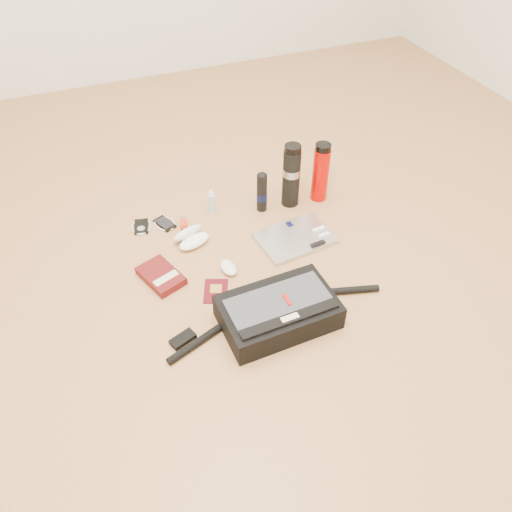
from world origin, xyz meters
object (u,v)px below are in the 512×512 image
Objects in this scene: laptop at (296,238)px; book at (161,276)px; thermos_red at (321,172)px; messenger_bag at (278,312)px; thermos_black at (291,175)px.

book is (-0.58, -0.01, 0.01)m from laptop.
messenger_bag is at bearing -127.93° from thermos_red.
messenger_bag reaches higher than laptop.
book is 0.73m from thermos_black.
laptop is at bearing -134.19° from thermos_red.
thermos_black is (0.09, 0.24, 0.14)m from laptop.
thermos_red is (0.23, 0.23, 0.13)m from laptop.
thermos_black reaches higher than laptop.
messenger_bag is 2.96× the size of thermos_red.
thermos_black is at bearing 175.02° from thermos_red.
book reaches higher than laptop.
thermos_red is (0.81, 0.24, 0.12)m from book.
thermos_red reaches higher than messenger_bag.
book is 0.85m from thermos_red.
thermos_black is at bearing 64.59° from laptop.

